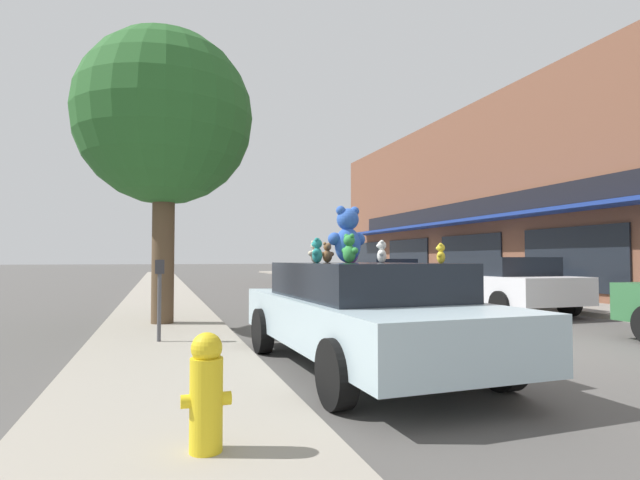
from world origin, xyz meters
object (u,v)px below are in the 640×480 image
object	(u,v)px
teddy_bear_yellow	(441,254)
teddy_bear_teal	(317,251)
teddy_bear_giant	(348,235)
teddy_bear_cream	(315,252)
teddy_bear_brown	(327,253)
teddy_bear_green	(349,249)
plush_art_car	(362,311)
teddy_bear_white	(382,252)
parking_meter	(159,289)
parked_car_far_right	(383,275)
teddy_bear_purple	(353,250)
fire_hydrant	(206,392)
parked_car_far_center	(498,282)
street_tree	(165,119)

from	to	relation	value
teddy_bear_yellow	teddy_bear_teal	bearing A→B (deg)	-96.54
teddy_bear_giant	teddy_bear_cream	bearing A→B (deg)	-36.96
teddy_bear_brown	teddy_bear_green	xyz separation A→B (m)	(0.12, -0.54, 0.05)
plush_art_car	teddy_bear_yellow	size ratio (longest dim) A/B	20.98
teddy_bear_brown	teddy_bear_green	bearing A→B (deg)	98.33
plush_art_car	teddy_bear_white	xyz separation A→B (m)	(0.20, -0.17, 0.75)
teddy_bear_brown	parking_meter	distance (m)	2.79
teddy_bear_cream	parking_meter	world-z (taller)	teddy_bear_cream
plush_art_car	parked_car_far_right	xyz separation A→B (m)	(6.04, 12.27, 0.03)
teddy_bear_brown	parked_car_far_right	bearing A→B (deg)	-122.85
parked_car_far_right	parking_meter	distance (m)	13.14
teddy_bear_purple	fire_hydrant	bearing A→B (deg)	33.45
teddy_bear_purple	teddy_bear_cream	world-z (taller)	teddy_bear_purple
teddy_bear_yellow	parking_meter	world-z (taller)	teddy_bear_yellow
parking_meter	teddy_bear_green	bearing A→B (deg)	-41.76
teddy_bear_cream	teddy_bear_white	world-z (taller)	teddy_bear_cream
teddy_bear_cream	teddy_bear_white	xyz separation A→B (m)	(0.63, -0.81, -0.01)
teddy_bear_purple	fire_hydrant	world-z (taller)	teddy_bear_purple
teddy_bear_cream	teddy_bear_purple	bearing A→B (deg)	-173.21
teddy_bear_teal	teddy_bear_brown	bearing A→B (deg)	179.57
parked_car_far_right	parking_meter	size ratio (longest dim) A/B	3.37
parked_car_far_center	street_tree	bearing A→B (deg)	-175.80
teddy_bear_white	parking_meter	xyz separation A→B (m)	(-2.67, 2.43, -0.56)
parked_car_far_right	street_tree	xyz separation A→B (m)	(-8.45, -7.70, 3.47)
teddy_bear_purple	parking_meter	xyz separation A→B (m)	(-2.81, 1.10, -0.60)
teddy_bear_teal	street_tree	size ratio (longest dim) A/B	0.05
teddy_bear_brown	teddy_bear_cream	world-z (taller)	teddy_bear_cream
parked_car_far_right	fire_hydrant	world-z (taller)	parked_car_far_right
parked_car_far_center	teddy_bear_purple	bearing A→B (deg)	-144.83
teddy_bear_giant	parked_car_far_center	size ratio (longest dim) A/B	0.17
teddy_bear_cream	parked_car_far_right	distance (m)	13.34
parked_car_far_center	fire_hydrant	distance (m)	11.25
plush_art_car	street_tree	world-z (taller)	street_tree
teddy_bear_teal	teddy_bear_green	distance (m)	0.49
teddy_bear_brown	street_tree	bearing A→B (deg)	-65.07
teddy_bear_purple	teddy_bear_yellow	distance (m)	2.20
street_tree	fire_hydrant	xyz separation A→B (m)	(0.24, -7.06, -3.73)
teddy_bear_yellow	teddy_bear_white	xyz separation A→B (m)	(-0.33, 0.86, 0.03)
teddy_bear_purple	teddy_bear_green	distance (m)	1.11
street_tree	teddy_bear_giant	bearing A→B (deg)	-60.26
teddy_bear_cream	teddy_bear_yellow	bearing A→B (deg)	92.29
parked_car_far_center	plush_art_car	bearing A→B (deg)	-139.34
parked_car_far_right	parking_meter	world-z (taller)	parked_car_far_right
teddy_bear_green	teddy_bear_cream	distance (m)	0.58
teddy_bear_purple	fire_hydrant	distance (m)	4.55
teddy_bear_yellow	parked_car_far_right	world-z (taller)	teddy_bear_yellow
teddy_bear_purple	teddy_bear_white	size ratio (longest dim) A/B	1.32
teddy_bear_teal	teddy_bear_yellow	size ratio (longest dim) A/B	1.38
teddy_bear_cream	parked_car_far_center	bearing A→B (deg)	-172.64
teddy_bear_teal	teddy_bear_green	world-z (taller)	teddy_bear_green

